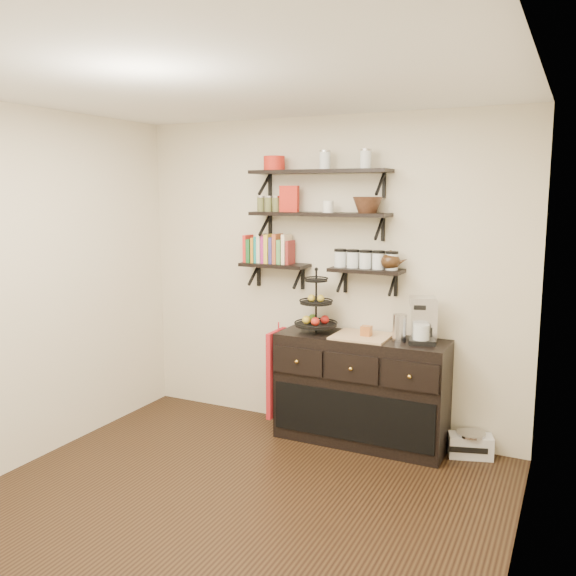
{
  "coord_description": "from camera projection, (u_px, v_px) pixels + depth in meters",
  "views": [
    {
      "loc": [
        1.99,
        -3.1,
        2.07
      ],
      "look_at": [
        -0.06,
        1.15,
        1.32
      ],
      "focal_mm": 38.0,
      "sensor_mm": 36.0,
      "label": 1
    }
  ],
  "objects": [
    {
      "name": "back_wall",
      "position": [
        324.0,
        276.0,
        5.28
      ],
      "size": [
        3.5,
        0.02,
        2.7
      ],
      "primitive_type": "cube",
      "color": "beige",
      "rests_on": "ground"
    },
    {
      "name": "recipe_box",
      "position": [
        289.0,
        199.0,
        5.17
      ],
      "size": [
        0.17,
        0.08,
        0.22
      ],
      "primitive_type": "cube",
      "rotation": [
        0.0,
        0.0,
        0.1
      ],
      "color": "red",
      "rests_on": "shelf_mid"
    },
    {
      "name": "shelf_low_left",
      "position": [
        275.0,
        266.0,
        5.34
      ],
      "size": [
        0.6,
        0.25,
        0.23
      ],
      "color": "black",
      "rests_on": "back_wall"
    },
    {
      "name": "ramekins",
      "position": [
        328.0,
        207.0,
        5.03
      ],
      "size": [
        0.09,
        0.09,
        0.1
      ],
      "primitive_type": "cylinder",
      "color": "white",
      "rests_on": "shelf_mid"
    },
    {
      "name": "fruit_stand",
      "position": [
        317.0,
        311.0,
        5.1
      ],
      "size": [
        0.36,
        0.36,
        0.52
      ],
      "rotation": [
        0.0,
        0.0,
        -0.05
      ],
      "color": "black",
      "rests_on": "sideboard"
    },
    {
      "name": "cookbooks",
      "position": [
        270.0,
        250.0,
        5.34
      ],
      "size": [
        0.43,
        0.15,
        0.26
      ],
      "color": "red",
      "rests_on": "shelf_low_left"
    },
    {
      "name": "floor",
      "position": [
        219.0,
        516.0,
        3.93
      ],
      "size": [
        3.5,
        3.5,
        0.0
      ],
      "primitive_type": "plane",
      "color": "black",
      "rests_on": "ground"
    },
    {
      "name": "sideboard",
      "position": [
        361.0,
        390.0,
        5.03
      ],
      "size": [
        1.4,
        0.5,
        0.92
      ],
      "color": "black",
      "rests_on": "floor"
    },
    {
      "name": "coffee_maker",
      "position": [
        423.0,
        321.0,
        4.74
      ],
      "size": [
        0.25,
        0.25,
        0.37
      ],
      "rotation": [
        0.0,
        0.0,
        0.31
      ],
      "color": "black",
      "rests_on": "sideboard"
    },
    {
      "name": "shelf_mid",
      "position": [
        319.0,
        215.0,
        5.08
      ],
      "size": [
        1.2,
        0.27,
        0.23
      ],
      "color": "black",
      "rests_on": "back_wall"
    },
    {
      "name": "walnut_bowl",
      "position": [
        367.0,
        205.0,
        4.88
      ],
      "size": [
        0.24,
        0.24,
        0.13
      ],
      "primitive_type": null,
      "color": "black",
      "rests_on": "shelf_mid"
    },
    {
      "name": "shelf_low_right",
      "position": [
        367.0,
        271.0,
        4.98
      ],
      "size": [
        0.6,
        0.25,
        0.23
      ],
      "color": "black",
      "rests_on": "back_wall"
    },
    {
      "name": "shelf_top",
      "position": [
        319.0,
        172.0,
        5.02
      ],
      "size": [
        1.2,
        0.27,
        0.23
      ],
      "color": "black",
      "rests_on": "back_wall"
    },
    {
      "name": "radio",
      "position": [
        470.0,
        445.0,
        4.79
      ],
      "size": [
        0.37,
        0.28,
        0.2
      ],
      "rotation": [
        0.0,
        0.0,
        0.29
      ],
      "color": "silver",
      "rests_on": "floor"
    },
    {
      "name": "thermal_carafe",
      "position": [
        400.0,
        328.0,
        4.78
      ],
      "size": [
        0.11,
        0.11,
        0.22
      ],
      "primitive_type": "cylinder",
      "color": "silver",
      "rests_on": "sideboard"
    },
    {
      "name": "apron",
      "position": [
        277.0,
        373.0,
        5.24
      ],
      "size": [
        0.04,
        0.32,
        0.74
      ],
      "primitive_type": "cube",
      "color": "maroon",
      "rests_on": "sideboard"
    },
    {
      "name": "teapot",
      "position": [
        391.0,
        260.0,
        4.88
      ],
      "size": [
        0.24,
        0.2,
        0.16
      ],
      "primitive_type": null,
      "rotation": [
        0.0,
        0.0,
        -0.24
      ],
      "color": "#352010",
      "rests_on": "shelf_low_right"
    },
    {
      "name": "candle",
      "position": [
        366.0,
        331.0,
        4.93
      ],
      "size": [
        0.08,
        0.08,
        0.08
      ],
      "primitive_type": "cube",
      "color": "#A05624",
      "rests_on": "sideboard"
    },
    {
      "name": "red_pot",
      "position": [
        274.0,
        163.0,
        5.19
      ],
      "size": [
        0.18,
        0.18,
        0.12
      ],
      "primitive_type": "cylinder",
      "color": "red",
      "rests_on": "shelf_top"
    },
    {
      "name": "right_wall",
      "position": [
        519.0,
        341.0,
        2.97
      ],
      "size": [
        0.02,
        3.5,
        2.7
      ],
      "primitive_type": "cube",
      "color": "beige",
      "rests_on": "ground"
    },
    {
      "name": "glass_canisters",
      "position": [
        365.0,
        260.0,
        4.97
      ],
      "size": [
        0.54,
        0.1,
        0.13
      ],
      "color": "silver",
      "rests_on": "shelf_low_right"
    },
    {
      "name": "ceiling",
      "position": [
        211.0,
        81.0,
        3.51
      ],
      "size": [
        3.5,
        3.5,
        0.02
      ],
      "primitive_type": "cube",
      "color": "white",
      "rests_on": "back_wall"
    },
    {
      "name": "left_wall",
      "position": [
        14.0,
        291.0,
        4.48
      ],
      "size": [
        0.02,
        3.5,
        2.7
      ],
      "primitive_type": "cube",
      "color": "beige",
      "rests_on": "ground"
    }
  ]
}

